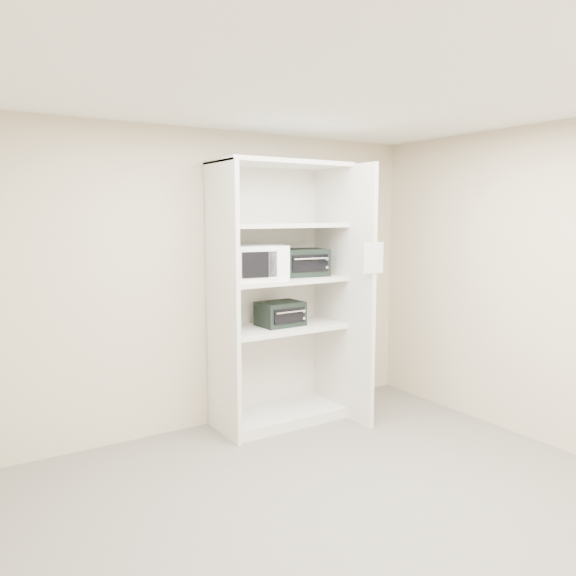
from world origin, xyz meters
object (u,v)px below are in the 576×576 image
microwave (254,263)px  toaster_oven_lower (280,314)px  shelving_unit (284,303)px  toaster_oven_upper (302,262)px

microwave → toaster_oven_lower: microwave is taller
shelving_unit → microwave: shelving_unit is taller
microwave → shelving_unit: bearing=14.0°
shelving_unit → microwave: 0.52m
shelving_unit → toaster_oven_lower: bearing=169.5°
shelving_unit → toaster_oven_lower: shelving_unit is taller
shelving_unit → toaster_oven_upper: 0.42m
microwave → toaster_oven_lower: 0.58m
shelving_unit → toaster_oven_upper: shelving_unit is taller
toaster_oven_upper → microwave: bearing=-167.1°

